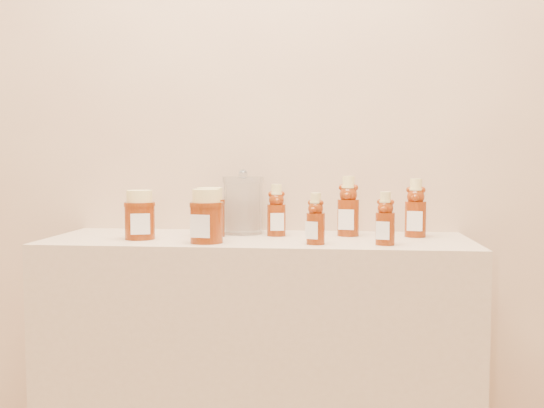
# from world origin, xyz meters

# --- Properties ---
(wall_back) EXTENTS (3.50, 0.02, 2.70)m
(wall_back) POSITION_xyz_m (0.00, 1.75, 1.35)
(wall_back) COLOR tan
(wall_back) RESTS_ON ground
(display_table) EXTENTS (1.20, 0.40, 0.90)m
(display_table) POSITION_xyz_m (0.00, 1.55, 0.45)
(display_table) COLOR tan
(display_table) RESTS_ON ground
(bear_bottle_back_left) EXTENTS (0.07, 0.07, 0.17)m
(bear_bottle_back_left) POSITION_xyz_m (0.05, 1.61, 0.99)
(bear_bottle_back_left) COLOR #621F07
(bear_bottle_back_left) RESTS_ON display_table
(bear_bottle_back_mid) EXTENTS (0.08, 0.08, 0.20)m
(bear_bottle_back_mid) POSITION_xyz_m (0.26, 1.63, 1.00)
(bear_bottle_back_mid) COLOR #621F07
(bear_bottle_back_mid) RESTS_ON display_table
(bear_bottle_back_right) EXTENTS (0.08, 0.08, 0.19)m
(bear_bottle_back_right) POSITION_xyz_m (0.45, 1.63, 1.00)
(bear_bottle_back_right) COLOR #621F07
(bear_bottle_back_right) RESTS_ON display_table
(bear_bottle_front_left) EXTENTS (0.07, 0.07, 0.15)m
(bear_bottle_front_left) POSITION_xyz_m (0.17, 1.44, 0.98)
(bear_bottle_front_left) COLOR #621F07
(bear_bottle_front_left) RESTS_ON display_table
(bear_bottle_front_right) EXTENTS (0.07, 0.07, 0.16)m
(bear_bottle_front_right) POSITION_xyz_m (0.35, 1.44, 0.98)
(bear_bottle_front_right) COLOR #621F07
(bear_bottle_front_right) RESTS_ON display_table
(honey_jar_left) EXTENTS (0.11, 0.11, 0.14)m
(honey_jar_left) POSITION_xyz_m (-0.33, 1.49, 0.97)
(honey_jar_left) COLOR #621F07
(honey_jar_left) RESTS_ON display_table
(honey_jar_back) EXTENTS (0.10, 0.10, 0.14)m
(honey_jar_back) POSITION_xyz_m (-0.14, 1.57, 0.97)
(honey_jar_back) COLOR #621F07
(honey_jar_back) RESTS_ON display_table
(honey_jar_front) EXTENTS (0.11, 0.11, 0.14)m
(honey_jar_front) POSITION_xyz_m (-0.12, 1.44, 0.97)
(honey_jar_front) COLOR #621F07
(honey_jar_front) RESTS_ON display_table
(glass_canister) EXTENTS (0.16, 0.16, 0.19)m
(glass_canister) POSITION_xyz_m (-0.06, 1.65, 0.99)
(glass_canister) COLOR white
(glass_canister) RESTS_ON display_table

